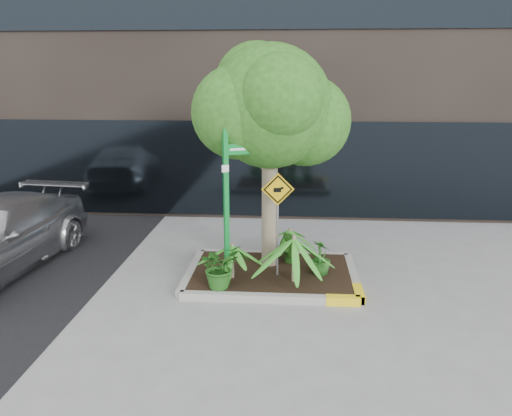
{
  "coord_description": "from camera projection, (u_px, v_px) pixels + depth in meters",
  "views": [
    {
      "loc": [
        0.55,
        -8.88,
        3.9
      ],
      "look_at": [
        -0.1,
        0.2,
        1.45
      ],
      "focal_mm": 35.0,
      "sensor_mm": 36.0,
      "label": 1
    }
  ],
  "objects": [
    {
      "name": "cattle_sign",
      "position": [
        278.0,
        207.0,
        9.32
      ],
      "size": [
        0.61,
        0.14,
        2.0
      ],
      "rotation": [
        0.0,
        0.0,
        0.14
      ],
      "color": "slate",
      "rests_on": "ground"
    },
    {
      "name": "shrub_a",
      "position": [
        219.0,
        266.0,
        8.98
      ],
      "size": [
        1.03,
        1.03,
        0.81
      ],
      "primitive_type": "imported",
      "rotation": [
        0.0,
        0.0,
        0.78
      ],
      "color": "#1F5618",
      "rests_on": "planter"
    },
    {
      "name": "shrub_b",
      "position": [
        321.0,
        257.0,
        9.6
      ],
      "size": [
        0.54,
        0.54,
        0.69
      ],
      "primitive_type": "imported",
      "rotation": [
        0.0,
        0.0,
        2.27
      ],
      "color": "#24601D",
      "rests_on": "planter"
    },
    {
      "name": "shrub_c",
      "position": [
        227.0,
        269.0,
        9.14
      ],
      "size": [
        0.4,
        0.4,
        0.58
      ],
      "primitive_type": "imported",
      "rotation": [
        0.0,
        0.0,
        3.53
      ],
      "color": "#2C621E",
      "rests_on": "planter"
    },
    {
      "name": "shrub_d",
      "position": [
        290.0,
        247.0,
        10.17
      ],
      "size": [
        0.49,
        0.49,
        0.69
      ],
      "primitive_type": "imported",
      "rotation": [
        0.0,
        0.0,
        5.08
      ],
      "color": "#265F1B",
      "rests_on": "planter"
    },
    {
      "name": "ground",
      "position": [
        260.0,
        284.0,
        9.6
      ],
      "size": [
        80.0,
        80.0,
        0.0
      ],
      "primitive_type": "plane",
      "color": "gray",
      "rests_on": "ground"
    },
    {
      "name": "palm_left",
      "position": [
        232.0,
        245.0,
        9.36
      ],
      "size": [
        0.78,
        0.78,
        0.86
      ],
      "color": "gray",
      "rests_on": "ground"
    },
    {
      "name": "palm_back",
      "position": [
        290.0,
        230.0,
        10.5
      ],
      "size": [
        0.69,
        0.69,
        0.77
      ],
      "color": "gray",
      "rests_on": "ground"
    },
    {
      "name": "street_sign_post",
      "position": [
        228.0,
        192.0,
        8.95
      ],
      "size": [
        1.12,
        0.83,
        3.0
      ],
      "rotation": [
        0.0,
        0.0,
        0.44
      ],
      "color": "#0C852D",
      "rests_on": "ground"
    },
    {
      "name": "palm_front",
      "position": [
        294.0,
        238.0,
        9.14
      ],
      "size": [
        1.01,
        1.01,
        1.13
      ],
      "color": "gray",
      "rests_on": "ground"
    },
    {
      "name": "planter",
      "position": [
        273.0,
        274.0,
        9.83
      ],
      "size": [
        3.35,
        2.36,
        0.15
      ],
      "color": "#9E9E99",
      "rests_on": "ground"
    },
    {
      "name": "tree",
      "position": [
        270.0,
        107.0,
        9.4
      ],
      "size": [
        3.02,
        2.68,
        4.53
      ],
      "color": "gray",
      "rests_on": "ground"
    }
  ]
}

